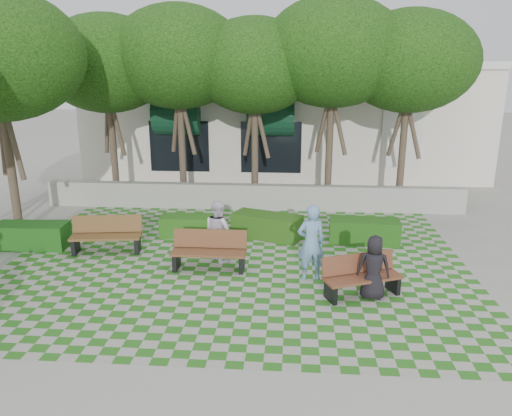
# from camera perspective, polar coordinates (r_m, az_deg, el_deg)

# --- Properties ---
(ground) EXTENTS (90.00, 90.00, 0.00)m
(ground) POSITION_cam_1_polar(r_m,az_deg,el_deg) (12.31, -2.87, -8.18)
(ground) COLOR gray
(ground) RESTS_ON ground
(lawn) EXTENTS (12.00, 12.00, 0.00)m
(lawn) POSITION_cam_1_polar(r_m,az_deg,el_deg) (13.22, -2.34, -6.37)
(lawn) COLOR #2B721E
(lawn) RESTS_ON ground
(sidewalk_south) EXTENTS (16.00, 2.00, 0.01)m
(sidewalk_south) POSITION_cam_1_polar(r_m,az_deg,el_deg) (8.31, -7.14, -21.57)
(sidewalk_south) COLOR #9E9B93
(sidewalk_south) RESTS_ON ground
(retaining_wall) EXTENTS (15.00, 0.36, 0.90)m
(retaining_wall) POSITION_cam_1_polar(r_m,az_deg,el_deg) (17.99, -0.47, 1.30)
(retaining_wall) COLOR #9E9B93
(retaining_wall) RESTS_ON ground
(bench_east) EXTENTS (1.88, 1.22, 0.94)m
(bench_east) POSITION_cam_1_polar(r_m,az_deg,el_deg) (11.60, 11.95, -7.67)
(bench_east) COLOR brown
(bench_east) RESTS_ON ground
(bench_mid) EXTENTS (1.89, 0.64, 0.99)m
(bench_mid) POSITION_cam_1_polar(r_m,az_deg,el_deg) (12.79, -5.37, -4.94)
(bench_mid) COLOR brown
(bench_mid) RESTS_ON ground
(bench_west) EXTENTS (1.98, 0.89, 1.00)m
(bench_west) POSITION_cam_1_polar(r_m,az_deg,el_deg) (14.48, -16.71, -3.01)
(bench_west) COLOR brown
(bench_west) RESTS_ON ground
(hedge_east) EXTENTS (2.06, 0.93, 0.70)m
(hedge_east) POSITION_cam_1_polar(r_m,az_deg,el_deg) (14.96, 12.25, -2.60)
(hedge_east) COLOR #1B4913
(hedge_east) RESTS_ON ground
(hedge_midright) EXTENTS (2.21, 1.50, 0.72)m
(hedge_midright) POSITION_cam_1_polar(r_m,az_deg,el_deg) (15.05, 1.28, -2.07)
(hedge_midright) COLOR #234D14
(hedge_midright) RESTS_ON ground
(hedge_midleft) EXTENTS (1.84, 0.78, 0.64)m
(hedge_midleft) POSITION_cam_1_polar(r_m,az_deg,el_deg) (15.31, -7.44, -2.05)
(hedge_midleft) COLOR #215416
(hedge_midleft) RESTS_ON ground
(hedge_west) EXTENTS (2.07, 0.91, 0.71)m
(hedge_west) POSITION_cam_1_polar(r_m,az_deg,el_deg) (15.59, -24.28, -2.91)
(hedge_west) COLOR #164C14
(hedge_west) RESTS_ON ground
(person_blue) EXTENTS (0.77, 0.60, 1.88)m
(person_blue) POSITION_cam_1_polar(r_m,az_deg,el_deg) (12.06, 6.31, -3.97)
(person_blue) COLOR #6C97C6
(person_blue) RESTS_ON ground
(person_dark) EXTENTS (0.77, 0.55, 1.47)m
(person_dark) POSITION_cam_1_polar(r_m,az_deg,el_deg) (11.41, 13.31, -6.64)
(person_dark) COLOR black
(person_dark) RESTS_ON ground
(person_white) EXTENTS (1.01, 1.00, 1.64)m
(person_white) POSITION_cam_1_polar(r_m,az_deg,el_deg) (13.24, -4.34, -2.60)
(person_white) COLOR white
(person_white) RESTS_ON ground
(tree_row) EXTENTS (17.70, 13.40, 7.41)m
(tree_row) POSITION_cam_1_polar(r_m,az_deg,el_deg) (17.39, -6.97, 16.43)
(tree_row) COLOR #47382B
(tree_row) RESTS_ON ground
(building) EXTENTS (18.00, 8.92, 5.15)m
(building) POSITION_cam_1_polar(r_m,az_deg,el_deg) (25.34, 3.15, 10.38)
(building) COLOR silver
(building) RESTS_ON ground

